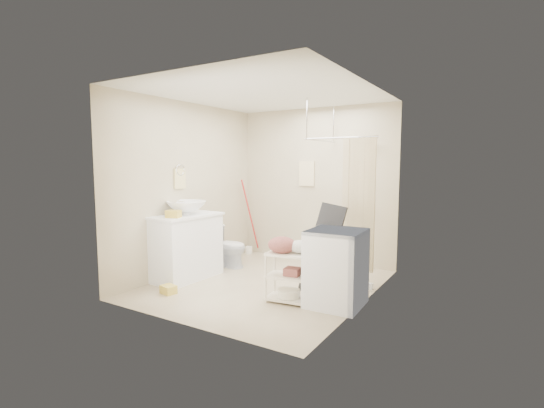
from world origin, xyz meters
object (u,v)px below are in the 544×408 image
at_px(toilet, 227,246).
at_px(laundry_rack, 289,273).
at_px(vanity, 186,246).
at_px(washing_machine, 336,268).

xyz_separation_m(toilet, laundry_rack, (1.65, -0.93, 0.03)).
bearing_deg(vanity, laundry_rack, -1.10).
relative_size(toilet, laundry_rack, 0.92).
relative_size(vanity, laundry_rack, 1.47).
relative_size(toilet, washing_machine, 0.74).
height_order(toilet, laundry_rack, laundry_rack).
bearing_deg(laundry_rack, toilet, 143.10).
xyz_separation_m(vanity, laundry_rack, (1.77, -0.10, -0.11)).
bearing_deg(washing_machine, toilet, 159.14).
xyz_separation_m(vanity, washing_machine, (2.30, 0.10, -0.02)).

